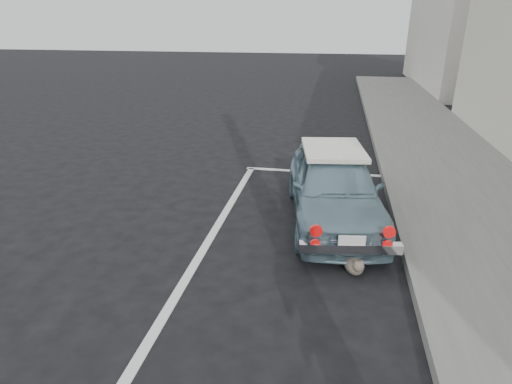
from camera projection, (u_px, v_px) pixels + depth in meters
pline_front at (317, 172)px, 8.99m from camera, size 3.00×0.12×0.01m
pline_side at (205, 247)px, 6.03m from camera, size 0.12×7.00×0.01m
retro_coupe at (334, 186)px, 6.68m from camera, size 1.80×3.47×1.13m
cat at (354, 264)px, 5.38m from camera, size 0.33×0.52×0.28m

